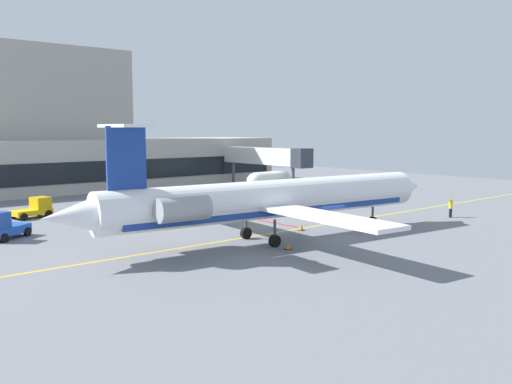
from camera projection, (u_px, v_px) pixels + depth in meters
ground at (328, 236)px, 44.55m from camera, size 120.00×120.00×0.11m
terminal_building at (69, 141)px, 78.36m from camera, size 60.75×14.03×19.83m
jet_bridge_west at (267, 157)px, 80.38m from camera, size 2.40×17.52×5.92m
regional_jet at (269, 200)px, 41.90m from camera, size 33.81×25.33×8.80m
baggage_tug at (35, 208)px, 53.69m from camera, size 3.96×2.74×1.93m
pushback_tractor at (2, 227)px, 42.81m from camera, size 4.16×3.63×2.23m
belt_loader at (266, 205)px, 56.25m from camera, size 3.36×2.96×1.77m
fuel_tank at (269, 180)px, 76.67m from camera, size 7.64×2.58×2.69m
marshaller at (451, 208)px, 53.67m from camera, size 0.83×0.34×1.90m
safety_cone_alpha at (288, 246)px, 39.42m from camera, size 0.47×0.47×0.55m
safety_cone_bravo at (301, 228)px, 46.81m from camera, size 0.47×0.47×0.55m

